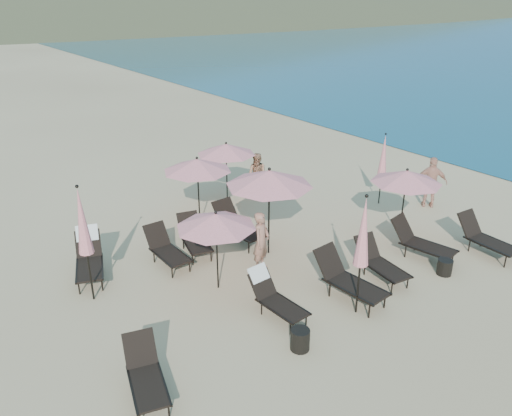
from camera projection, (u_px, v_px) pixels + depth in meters
ground at (368, 288)px, 12.07m from camera, size 800.00×800.00×0.00m
lounger_0 at (145, 374)px, 8.77m from camera, size 0.93×1.62×0.88m
lounger_1 at (274, 296)px, 10.95m from camera, size 0.68×1.58×0.96m
lounger_2 at (348, 279)px, 11.54m from camera, size 0.88×1.89×1.05m
lounger_3 at (380, 262)px, 12.39m from camera, size 0.80×1.66×0.92m
lounger_4 at (421, 241)px, 13.34m from camera, size 0.99×1.83×1.00m
lounger_5 at (486, 237)px, 13.56m from camera, size 0.74×1.75×0.99m
lounger_6 at (89, 256)px, 12.48m from camera, size 1.14×1.83×1.08m
lounger_7 at (166, 249)px, 13.03m from camera, size 0.65×1.62×0.92m
lounger_8 at (194, 237)px, 13.66m from camera, size 0.96×1.68×0.91m
lounger_9 at (238, 225)px, 14.26m from camera, size 0.82×1.84×1.03m
umbrella_open_0 at (216, 221)px, 11.39m from camera, size 1.88×1.88×2.03m
umbrella_open_1 at (269, 178)px, 12.87m from camera, size 2.30×2.30×2.47m
umbrella_open_2 at (407, 177)px, 13.85m from camera, size 1.98×1.98×2.13m
umbrella_open_3 at (197, 165)px, 14.63m from camera, size 2.04×2.04×2.19m
umbrella_open_4 at (226, 149)px, 16.40m from camera, size 1.95×1.95×2.10m
umbrella_closed_0 at (363, 233)px, 10.39m from camera, size 0.33×0.33×2.84m
umbrella_closed_1 at (384, 155)px, 16.30m from camera, size 0.29×0.29×2.45m
umbrella_closed_2 at (82, 222)px, 10.86m from camera, size 0.33×0.33×2.85m
side_table_0 at (300, 340)px, 9.92m from camera, size 0.39×0.39×0.46m
side_table_1 at (445, 267)px, 12.60m from camera, size 0.38×0.38×0.41m
beachgoer_a at (261, 241)px, 12.64m from camera, size 0.68×0.60×1.57m
beachgoer_b at (258, 175)px, 17.29m from camera, size 0.90×0.95×1.54m
beachgoer_c at (431, 182)px, 16.38m from camera, size 0.99×1.03×1.72m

